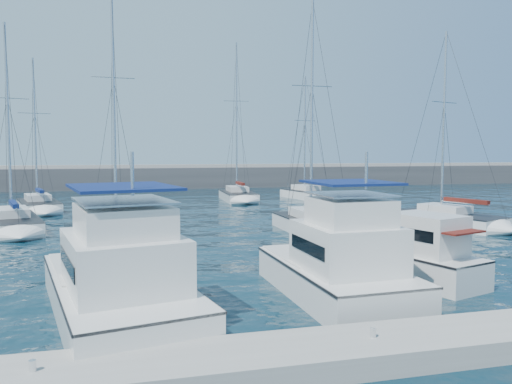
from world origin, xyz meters
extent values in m
plane|color=black|center=(0.00, 0.00, 0.00)|extent=(220.00, 220.00, 0.00)
cube|color=#424244|center=(0.00, 52.00, 1.00)|extent=(160.00, 6.00, 4.00)
cube|color=gray|center=(0.00, 52.00, 3.20)|extent=(160.00, 1.20, 0.50)
cube|color=gray|center=(0.00, -11.00, 0.30)|extent=(40.00, 2.20, 0.60)
cylinder|color=silver|center=(-8.00, -11.00, 0.72)|extent=(0.16, 0.16, 0.25)
cylinder|color=silver|center=(0.00, -11.00, 0.72)|extent=(0.16, 0.16, 0.25)
cube|color=silver|center=(-6.41, -5.56, 0.40)|extent=(5.67, 10.18, 1.60)
cube|color=#262628|center=(-6.41, -5.56, 1.15)|extent=(5.75, 10.20, 0.08)
cube|color=silver|center=(-6.16, -6.70, 2.00)|extent=(4.03, 5.02, 1.60)
cube|color=black|center=(-6.16, -6.70, 2.08)|extent=(3.90, 4.17, 0.45)
cube|color=silver|center=(-6.12, -6.90, 3.25)|extent=(3.13, 3.58, 0.90)
cube|color=#0D1C4E|center=(-6.12, -6.90, 4.25)|extent=(3.53, 4.09, 0.08)
cube|color=silver|center=(1.35, -5.41, 0.40)|extent=(3.78, 7.84, 1.60)
cube|color=#262628|center=(1.35, -5.41, 1.15)|extent=(3.85, 7.84, 0.08)
cube|color=silver|center=(1.39, -6.35, 2.00)|extent=(3.10, 3.69, 1.60)
cube|color=black|center=(1.39, -6.35, 2.08)|extent=(3.13, 2.98, 0.45)
cube|color=silver|center=(1.39, -6.55, 3.25)|extent=(2.46, 2.59, 0.90)
cube|color=#0D1C4E|center=(1.39, -6.55, 4.25)|extent=(2.77, 2.96, 0.08)
cube|color=silver|center=(5.43, -3.94, 0.40)|extent=(3.95, 6.39, 1.60)
cube|color=#262628|center=(5.43, -3.94, 1.15)|extent=(4.00, 6.40, 0.08)
cube|color=silver|center=(5.64, -4.64, 2.00)|extent=(2.67, 3.22, 1.60)
cube|color=black|center=(5.64, -4.64, 2.08)|extent=(2.54, 2.71, 0.45)
cube|color=#501610|center=(5.97, -5.69, 2.30)|extent=(2.28, 2.28, 0.07)
cube|color=silver|center=(-13.55, 13.80, 0.30)|extent=(5.10, 8.56, 1.30)
cube|color=#262628|center=(-13.55, 13.80, 0.93)|extent=(5.15, 8.57, 0.06)
cube|color=silver|center=(-13.69, 14.28, 1.25)|extent=(2.84, 3.92, 0.55)
cylinder|color=silver|center=(-13.77, 14.57, 7.65)|extent=(0.18, 0.18, 12.41)
cylinder|color=silver|center=(-13.22, 12.64, 1.80)|extent=(1.22, 3.90, 0.12)
cube|color=#0D1C4E|center=(-13.19, 12.54, 1.95)|extent=(1.33, 3.58, 0.28)
cube|color=silver|center=(-6.75, 10.50, 0.30)|extent=(3.70, 7.37, 1.30)
cube|color=#262628|center=(-6.75, 10.50, 0.93)|extent=(3.76, 7.38, 0.06)
cube|color=silver|center=(-6.79, 10.94, 1.25)|extent=(2.25, 3.29, 0.55)
cylinder|color=silver|center=(-6.82, 11.21, 8.59)|extent=(0.18, 0.18, 14.28)
cylinder|color=silver|center=(-6.64, 9.44, 1.80)|extent=(0.48, 3.55, 0.12)
cube|color=#501610|center=(-6.63, 9.34, 1.95)|extent=(0.67, 3.22, 0.28)
cube|color=silver|center=(5.71, 7.82, 0.30)|extent=(3.30, 9.17, 1.30)
cube|color=#262628|center=(5.71, 7.82, 0.93)|extent=(3.36, 9.17, 0.06)
cube|color=silver|center=(5.69, 8.39, 1.25)|extent=(2.10, 4.02, 0.55)
cylinder|color=silver|center=(5.69, 8.73, 8.22)|extent=(0.18, 0.18, 13.55)
cylinder|color=silver|center=(5.74, 6.46, 1.80)|extent=(0.22, 4.55, 0.12)
cube|color=#501610|center=(5.74, 6.36, 1.95)|extent=(0.44, 4.10, 0.28)
cube|color=silver|center=(16.03, 8.40, 0.30)|extent=(5.20, 8.06, 1.30)
cube|color=#262628|center=(16.03, 8.40, 0.93)|extent=(5.26, 8.08, 0.06)
cube|color=silver|center=(15.88, 8.84, 1.25)|extent=(2.88, 3.73, 0.55)
cylinder|color=silver|center=(15.80, 9.11, 7.58)|extent=(0.18, 0.18, 12.26)
cylinder|color=silver|center=(16.38, 7.33, 1.80)|extent=(1.29, 3.60, 0.12)
cube|color=#501610|center=(16.42, 7.24, 1.95)|extent=(1.39, 3.31, 0.28)
cube|color=silver|center=(-13.84, 25.25, 0.30)|extent=(4.89, 7.88, 1.30)
cube|color=#262628|center=(-13.84, 25.25, 0.93)|extent=(4.94, 7.90, 0.06)
cube|color=silver|center=(-13.97, 25.69, 1.25)|extent=(2.75, 3.62, 0.55)
cylinder|color=silver|center=(-14.04, 25.95, 7.52)|extent=(0.18, 0.18, 12.13)
cylinder|color=silver|center=(-13.54, 24.19, 1.80)|extent=(1.11, 3.57, 0.12)
cube|color=#0D1C4E|center=(-13.51, 24.09, 1.95)|extent=(1.24, 3.28, 0.28)
cube|color=silver|center=(5.49, 30.80, 0.30)|extent=(3.34, 7.89, 1.30)
cube|color=#262628|center=(5.49, 30.80, 0.93)|extent=(3.40, 7.90, 0.06)
cube|color=silver|center=(5.50, 31.29, 1.25)|extent=(2.12, 3.47, 0.55)
cylinder|color=silver|center=(5.51, 31.58, 9.27)|extent=(0.18, 0.18, 15.64)
cylinder|color=silver|center=(5.45, 29.63, 1.80)|extent=(0.24, 3.90, 0.12)
cube|color=#501610|center=(5.45, 29.53, 1.95)|extent=(0.46, 3.52, 0.28)
cube|color=silver|center=(13.58, 30.85, 0.30)|extent=(4.41, 8.28, 1.30)
cube|color=#262628|center=(13.58, 30.85, 0.93)|extent=(4.47, 8.29, 0.06)
cube|color=silver|center=(13.49, 31.33, 1.25)|extent=(2.56, 3.74, 0.55)
cylinder|color=silver|center=(13.44, 31.62, 7.61)|extent=(0.18, 0.18, 12.33)
cylinder|color=silver|center=(13.80, 29.69, 1.80)|extent=(0.85, 3.88, 0.12)
cube|color=#0D1C4E|center=(13.82, 29.59, 1.95)|extent=(1.00, 3.54, 0.28)
camera|label=1|loc=(-5.89, -22.20, 5.29)|focal=35.00mm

